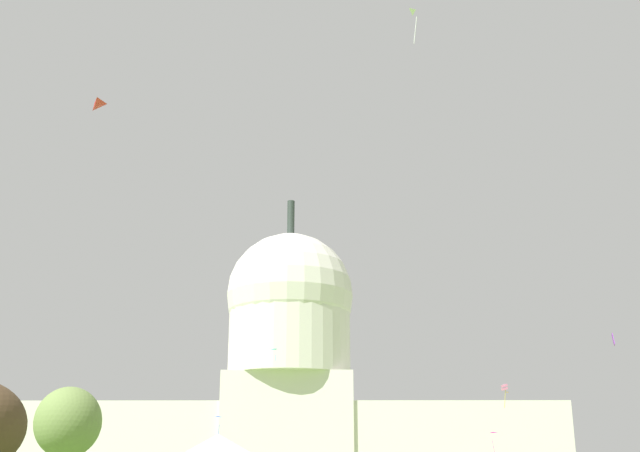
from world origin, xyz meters
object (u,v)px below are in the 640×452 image
kite_white_high (416,16)px  kite_violet_low (613,339)px  kite_turquoise_mid (276,351)px  capitol_building (289,384)px  kite_magenta_low (493,437)px  kite_pink_low (504,388)px  kite_blue_low (221,420)px  tree_west_mid (68,422)px  kite_orange_low (505,394)px  kite_red_mid (107,110)px

kite_white_high → kite_violet_low: (21.83, 14.95, -30.64)m
kite_turquoise_mid → capitol_building: bearing=-48.5°
kite_magenta_low → kite_white_high: bearing=79.1°
kite_pink_low → kite_blue_low: kite_pink_low is taller
tree_west_mid → kite_magenta_low: 82.89m
kite_blue_low → kite_white_high: bearing=-127.3°
capitol_building → kite_turquoise_mid: (-1.30, -28.75, 3.32)m
kite_orange_low → kite_white_high: kite_white_high is taller
capitol_building → kite_blue_low: capitol_building is taller
kite_orange_low → kite_magenta_low: 9.45m
kite_magenta_low → kite_white_high: 98.14m
capitol_building → kite_pink_low: size_ratio=32.99×
capitol_building → kite_red_mid: (-7.33, -132.01, 5.66)m
capitol_building → kite_orange_low: size_ratio=101.48×
kite_turquoise_mid → kite_blue_low: bearing=126.3°
kite_pink_low → capitol_building: bearing=17.4°
kite_blue_low → kite_white_high: size_ratio=0.62×
kite_pink_low → kite_magenta_low: (3.93, 29.97, -6.33)m
kite_white_high → kite_orange_low: bearing=3.1°
kite_pink_low → kite_white_high: kite_white_high is taller
kite_turquoise_mid → kite_blue_low: kite_turquoise_mid is taller
kite_pink_low → kite_orange_low: kite_orange_low is taller
kite_orange_low → kite_red_mid: bearing=-11.6°
kite_blue_low → kite_orange_low: (49.31, 35.91, 7.00)m
kite_orange_low → kite_magenta_low: (-1.57, 5.35, -7.63)m
kite_pink_low → kite_blue_low: (-43.81, -11.30, -5.71)m
tree_west_mid → kite_turquoise_mid: kite_turquoise_mid is taller
kite_magenta_low → kite_white_high: kite_white_high is taller
kite_pink_low → kite_red_mid: (-44.47, -75.54, 12.22)m
capitol_building → kite_white_high: 118.07m
tree_west_mid → kite_white_high: kite_white_high is taller
kite_blue_low → kite_pink_low: bearing=-50.7°
tree_west_mid → kite_violet_low: bearing=-20.4°
kite_blue_low → kite_magenta_low: bearing=-24.4°
kite_turquoise_mid → kite_magenta_low: 45.43m
tree_west_mid → kite_magenta_low: (67.62, 47.94, 0.11)m
kite_pink_low → kite_turquoise_mid: bearing=38.2°
tree_west_mid → kite_blue_low: 20.99m
kite_red_mid → capitol_building: bearing=-26.6°
kite_red_mid → kite_violet_low: bearing=-78.4°
capitol_building → kite_blue_low: bearing=-95.6°
kite_white_high → capitol_building: bearing=28.8°
kite_pink_low → kite_red_mid: 88.51m
capitol_building → kite_turquoise_mid: bearing=-92.6°
kite_turquoise_mid → kite_red_mid: bearing=130.8°
tree_west_mid → kite_magenta_low: tree_west_mid is taller
kite_violet_low → kite_turquoise_mid: bearing=-90.0°
kite_orange_low → kite_violet_low: 67.31m
kite_pink_low → kite_magenta_low: size_ratio=0.91×
capitol_building → kite_white_high: (17.79, -114.04, 24.88)m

